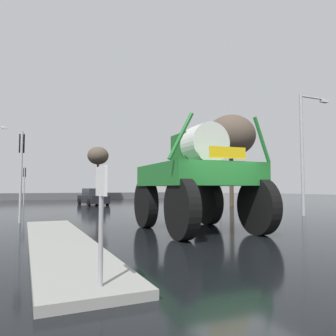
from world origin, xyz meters
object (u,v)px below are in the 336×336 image
traffic_signal_near_left (21,156)px  traffic_signal_near_right (219,165)px  lane_arrow_sign (101,203)px  oversize_sprayer (197,178)px  streetlight_near_right (305,146)px  bare_tree_far_center (98,156)px  bare_tree_right (231,136)px  traffic_signal_far_left (24,177)px  sedan_ahead (93,197)px

traffic_signal_near_left → traffic_signal_near_right: bearing=0.0°
lane_arrow_sign → oversize_sprayer: (4.77, 5.64, 0.59)m
streetlight_near_right → bare_tree_far_center: bearing=102.1°
oversize_sprayer → bare_tree_right: bare_tree_right is taller
lane_arrow_sign → oversize_sprayer: oversize_sprayer is taller
traffic_signal_far_left → bare_tree_right: bearing=-30.4°
traffic_signal_near_right → bare_tree_far_center: bare_tree_far_center is taller
traffic_signal_near_left → traffic_signal_far_left: size_ratio=1.17×
sedan_ahead → streetlight_near_right: bearing=-160.0°
traffic_signal_near_right → streetlight_near_right: bearing=-31.9°
traffic_signal_far_left → streetlight_near_right: (14.63, -19.65, 1.40)m
bare_tree_right → bare_tree_far_center: bare_tree_right is taller
traffic_signal_far_left → streetlight_near_right: size_ratio=0.50×
bare_tree_right → lane_arrow_sign: bearing=-129.6°
streetlight_near_right → bare_tree_far_center: streetlight_near_right is taller
traffic_signal_far_left → bare_tree_right: bare_tree_right is taller
traffic_signal_far_left → bare_tree_far_center: (8.63, 8.37, 3.08)m
oversize_sprayer → streetlight_near_right: (8.81, 3.19, 2.05)m
lane_arrow_sign → traffic_signal_far_left: 28.53m
traffic_signal_near_left → traffic_signal_far_left: 17.09m
lane_arrow_sign → oversize_sprayer: size_ratio=0.32×
traffic_signal_near_left → traffic_signal_near_right: traffic_signal_near_left is taller
lane_arrow_sign → bare_tree_far_center: 37.87m
traffic_signal_far_left → traffic_signal_near_left: bearing=-90.5°
traffic_signal_far_left → oversize_sprayer: bearing=-75.7°
lane_arrow_sign → bare_tree_far_center: bare_tree_far_center is taller
traffic_signal_far_left → streetlight_near_right: bearing=-53.3°
sedan_ahead → traffic_signal_far_left: (-5.83, 3.30, 1.86)m
traffic_signal_near_left → traffic_signal_far_left: (0.14, 17.08, -0.44)m
bare_tree_far_center → bare_tree_right: bearing=-66.3°
sedan_ahead → bare_tree_far_center: bare_tree_far_center is taller
bare_tree_far_center → sedan_ahead: bearing=-103.5°
lane_arrow_sign → traffic_signal_near_right: size_ratio=0.43×
traffic_signal_near_right → streetlight_near_right: size_ratio=0.57×
bare_tree_right → bare_tree_far_center: 19.76m
sedan_ahead → traffic_signal_far_left: bearing=52.2°
oversize_sprayer → sedan_ahead: size_ratio=1.25×
traffic_signal_far_left → bare_tree_far_center: bare_tree_far_center is taller
traffic_signal_near_right → streetlight_near_right: 4.98m
traffic_signal_near_right → traffic_signal_near_left: bearing=-180.0°
streetlight_near_right → bare_tree_right: size_ratio=0.88×
streetlight_near_right → traffic_signal_far_left: bearing=126.7°
lane_arrow_sign → streetlight_near_right: streetlight_near_right is taller
traffic_signal_far_left → lane_arrow_sign: bearing=-87.9°
traffic_signal_near_left → traffic_signal_near_right: size_ratio=1.03×
bare_tree_far_center → lane_arrow_sign: bearing=-101.6°
traffic_signal_near_left → bare_tree_far_center: 27.05m
lane_arrow_sign → bare_tree_far_center: (7.59, 36.85, 4.31)m
sedan_ahead → traffic_signal_near_right: traffic_signal_near_right is taller
bare_tree_right → bare_tree_far_center: bearing=113.7°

